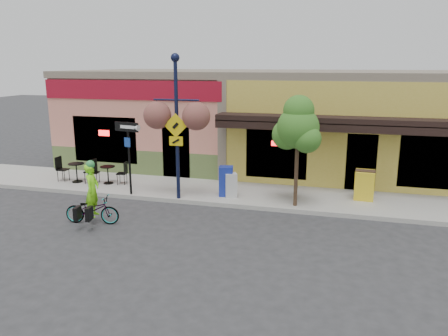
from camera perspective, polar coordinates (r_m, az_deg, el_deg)
name	(u,v)px	position (r m, az deg, el deg)	size (l,w,h in m)	color
ground	(224,212)	(14.61, 0.00, -5.82)	(90.00, 90.00, 0.00)	#2D2D30
sidewalk	(238,193)	(16.43, 1.83, -3.34)	(24.00, 3.00, 0.15)	#9E9B93
curb	(228,205)	(15.09, 0.55, -4.89)	(24.00, 0.12, 0.15)	#A8A59E
building	(265,118)	(21.27, 5.34, 6.48)	(18.20, 8.20, 4.50)	tan
bicycle	(92,210)	(14.10, -16.83, -5.24)	(0.59, 1.69, 0.89)	maroon
cyclist_rider	(93,198)	(13.96, -16.76, -3.78)	(0.60, 0.40, 1.65)	#86FF1A
lamp_post	(177,128)	(15.14, -6.17, 5.20)	(1.61, 0.64, 5.03)	#111735
one_way_sign	(129,159)	(16.11, -12.26, 1.19)	(1.02, 0.22, 2.67)	black
cafe_set_left	(76,170)	(18.56, -18.71, -0.23)	(1.68, 0.84, 1.01)	black
cafe_set_right	(108,172)	(17.97, -14.93, -0.54)	(1.54, 0.77, 0.92)	black
newspaper_box_blue	(226,181)	(15.77, 0.27, -1.73)	(0.49, 0.43, 1.08)	navy
newspaper_box_grey	(231,185)	(15.66, 0.89, -2.24)	(0.40, 0.37, 0.87)	#BEBEBE
street_tree	(297,151)	(14.55, 9.53, 2.19)	(1.47, 1.47, 3.76)	#3D7A26
sandwich_board	(364,187)	(15.75, 17.84, -2.38)	(0.66, 0.48, 1.10)	yellow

